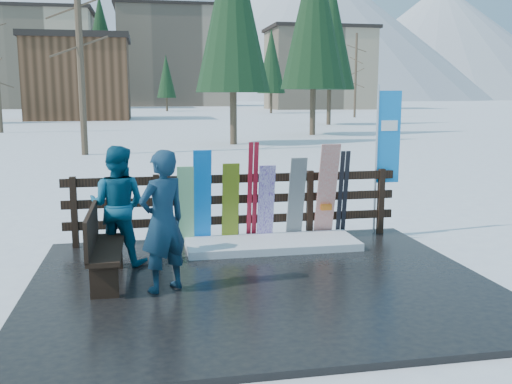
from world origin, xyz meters
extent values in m
plane|color=white|center=(0.00, 0.00, 0.00)|extent=(700.00, 700.00, 0.00)
cube|color=black|center=(0.00, 0.00, 0.04)|extent=(6.00, 5.00, 0.08)
cube|color=black|center=(-2.60, 2.20, 0.66)|extent=(0.10, 0.10, 1.15)
cube|color=black|center=(-1.30, 2.20, 0.66)|extent=(0.10, 0.10, 1.15)
cube|color=black|center=(0.00, 2.20, 0.66)|extent=(0.10, 0.10, 1.15)
cube|color=black|center=(1.30, 2.20, 0.66)|extent=(0.10, 0.10, 1.15)
cube|color=black|center=(2.60, 2.20, 0.66)|extent=(0.10, 0.10, 1.15)
cube|color=black|center=(0.00, 2.20, 0.43)|extent=(5.60, 0.05, 0.14)
cube|color=black|center=(0.00, 2.20, 0.78)|extent=(5.60, 0.05, 0.14)
cube|color=black|center=(0.00, 2.20, 1.13)|extent=(5.60, 0.05, 0.14)
cube|color=white|center=(0.50, 1.60, 0.14)|extent=(2.75, 1.00, 0.12)
cube|color=black|center=(-1.99, 0.32, 0.53)|extent=(0.40, 1.50, 0.06)
cube|color=black|center=(-1.99, -0.28, 0.30)|extent=(0.34, 0.06, 0.45)
cube|color=black|center=(-1.99, 0.92, 0.30)|extent=(0.34, 0.06, 0.45)
cube|color=black|center=(-2.17, 0.32, 0.80)|extent=(0.05, 1.50, 0.50)
cube|color=#0976DE|center=(-0.57, 1.98, 0.87)|extent=(0.29, 0.31, 1.57)
cube|color=white|center=(-0.84, 1.98, 0.74)|extent=(0.27, 0.22, 1.31)
cube|color=#C5DF1B|center=(-0.11, 1.98, 0.75)|extent=(0.27, 0.26, 1.35)
cube|color=white|center=(0.48, 1.98, 0.73)|extent=(0.27, 0.27, 1.30)
cube|color=black|center=(1.00, 1.98, 0.79)|extent=(0.27, 0.37, 1.42)
cube|color=silver|center=(1.53, 1.98, 0.90)|extent=(0.33, 0.42, 1.64)
cube|color=#B61628|center=(0.22, 2.05, 0.92)|extent=(0.07, 0.30, 1.68)
cube|color=#B61628|center=(0.31, 2.05, 0.92)|extent=(0.07, 0.30, 1.68)
cube|color=black|center=(1.79, 2.05, 0.83)|extent=(0.08, 0.22, 1.50)
cube|color=black|center=(1.88, 2.05, 0.83)|extent=(0.08, 0.22, 1.50)
cylinder|color=silver|center=(2.51, 2.25, 1.38)|extent=(0.04, 0.04, 2.60)
cube|color=#0D7FDE|center=(2.73, 2.25, 1.78)|extent=(0.42, 0.02, 1.60)
imported|color=#173E52|center=(-1.27, -0.12, 0.97)|extent=(0.77, 0.70, 1.77)
imported|color=navy|center=(-1.87, 1.17, 0.94)|extent=(1.00, 0.89, 1.72)
cube|color=tan|center=(-22.00, 110.00, 9.00)|extent=(22.00, 14.00, 18.00)
cube|color=black|center=(-22.00, 110.00, 18.30)|extent=(23.10, 14.70, 0.60)
cube|color=gray|center=(6.00, 130.00, 11.00)|extent=(26.00, 16.00, 22.00)
cube|color=black|center=(6.00, 130.00, 22.30)|extent=(27.30, 16.80, 0.60)
cube|color=tan|center=(30.00, 95.00, 7.00)|extent=(18.00, 12.00, 14.00)
cube|color=black|center=(30.00, 95.00, 14.30)|extent=(18.90, 12.60, 0.60)
cube|color=brown|center=(-8.00, 55.00, 4.00)|extent=(10.00, 8.00, 8.00)
cube|color=black|center=(-8.00, 55.00, 8.30)|extent=(10.50, 8.40, 0.60)
cylinder|color=#382B1E|center=(-4.00, 18.00, 5.62)|extent=(0.28, 0.28, 11.23)
cone|color=black|center=(3.00, 22.00, 5.29)|extent=(3.81, 3.81, 10.58)
cone|color=black|center=(9.00, 28.00, 5.75)|extent=(4.14, 4.14, 11.50)
cone|color=black|center=(14.00, 40.00, 5.93)|extent=(4.27, 4.27, 11.87)
cylinder|color=#382B1E|center=(22.00, 55.00, 4.67)|extent=(0.28, 0.28, 9.34)
cone|color=black|center=(-6.00, 60.00, 6.38)|extent=(4.59, 4.59, 12.75)
cone|color=black|center=(16.00, 72.00, 5.51)|extent=(3.97, 3.97, 11.03)
cone|color=black|center=(2.00, 85.00, 4.18)|extent=(3.01, 3.01, 8.36)
cone|color=white|center=(90.00, 310.00, 40.00)|extent=(200.00, 200.00, 80.00)
cone|color=white|center=(180.00, 330.00, 35.00)|extent=(180.00, 180.00, 70.00)
camera|label=1|loc=(-1.44, -7.09, 2.50)|focal=40.00mm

